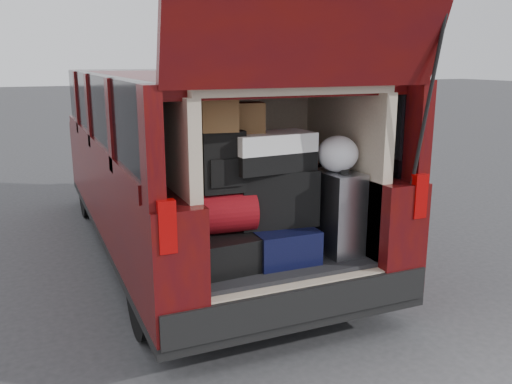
# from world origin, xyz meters

# --- Properties ---
(ground) EXTENTS (80.00, 80.00, 0.00)m
(ground) POSITION_xyz_m (0.00, 0.00, 0.00)
(ground) COLOR #333335
(ground) RESTS_ON ground
(minivan) EXTENTS (1.90, 5.35, 2.77)m
(minivan) POSITION_xyz_m (0.00, 1.86, 0.91)
(minivan) COLOR black
(minivan) RESTS_ON ground
(load_floor) EXTENTS (1.24, 1.05, 0.55)m
(load_floor) POSITION_xyz_m (0.00, 0.28, 0.28)
(load_floor) COLOR black
(load_floor) RESTS_ON ground
(black_hardshell) EXTENTS (0.45, 0.60, 0.23)m
(black_hardshell) POSITION_xyz_m (-0.39, 0.17, 0.66)
(black_hardshell) COLOR black
(black_hardshell) RESTS_ON load_floor
(navy_hardshell) EXTENTS (0.45, 0.54, 0.23)m
(navy_hardshell) POSITION_xyz_m (0.04, 0.14, 0.67)
(navy_hardshell) COLOR black
(navy_hardshell) RESTS_ON load_floor
(silver_roller) EXTENTS (0.27, 0.41, 0.59)m
(silver_roller) POSITION_xyz_m (0.47, 0.07, 0.85)
(silver_roller) COLOR silver
(silver_roller) RESTS_ON load_floor
(red_duffel) EXTENTS (0.46, 0.32, 0.28)m
(red_duffel) POSITION_xyz_m (-0.36, 0.16, 0.92)
(red_duffel) COLOR maroon
(red_duffel) RESTS_ON black_hardshell
(black_soft_case) EXTENTS (0.58, 0.39, 0.39)m
(black_soft_case) POSITION_xyz_m (0.05, 0.20, 0.98)
(black_soft_case) COLOR black
(black_soft_case) RESTS_ON navy_hardshell
(backpack) EXTENTS (0.29, 0.19, 0.40)m
(backpack) POSITION_xyz_m (-0.36, 0.16, 1.26)
(backpack) COLOR black
(backpack) RESTS_ON red_duffel
(twotone_duffel) EXTENTS (0.59, 0.34, 0.26)m
(twotone_duffel) POSITION_xyz_m (-0.00, 0.17, 1.30)
(twotone_duffel) COLOR white
(twotone_duffel) RESTS_ON black_soft_case
(grocery_sack_lower) EXTENTS (0.26, 0.22, 0.21)m
(grocery_sack_lower) POSITION_xyz_m (-0.38, 0.14, 1.57)
(grocery_sack_lower) COLOR brown
(grocery_sack_lower) RESTS_ON backpack
(grocery_sack_upper) EXTENTS (0.23, 0.20, 0.20)m
(grocery_sack_upper) POSITION_xyz_m (-0.14, 0.23, 1.53)
(grocery_sack_upper) COLOR brown
(grocery_sack_upper) RESTS_ON twotone_duffel
(plastic_bag_right) EXTENTS (0.30, 0.28, 0.25)m
(plastic_bag_right) POSITION_xyz_m (0.46, 0.07, 1.27)
(plastic_bag_right) COLOR white
(plastic_bag_right) RESTS_ON silver_roller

